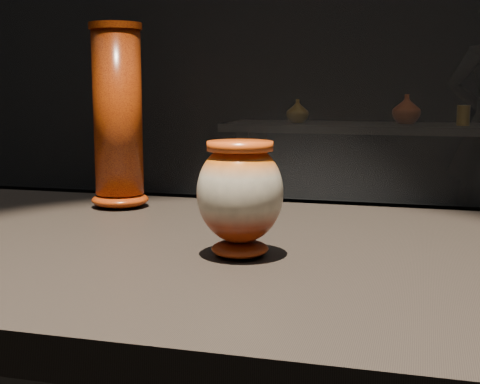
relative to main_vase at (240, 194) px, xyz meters
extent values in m
cube|color=black|center=(-0.11, 5.06, 0.61)|extent=(8.00, 3.20, 0.04)
cube|color=black|center=(-0.11, 0.06, -0.11)|extent=(2.00, 0.80, 0.05)
ellipsoid|color=maroon|center=(0.00, 0.00, -0.08)|extent=(0.10, 0.10, 0.02)
ellipsoid|color=beige|center=(0.00, 0.00, 0.00)|extent=(0.15, 0.15, 0.14)
cylinder|color=orange|center=(0.00, 0.00, 0.07)|extent=(0.11, 0.11, 0.01)
ellipsoid|color=#C5490D|center=(-0.34, 0.32, -0.08)|extent=(0.15, 0.15, 0.03)
cylinder|color=#C5490D|center=(-0.34, 0.32, 0.10)|extent=(0.12, 0.12, 0.32)
cylinder|color=#C5490D|center=(-0.34, 0.32, 0.26)|extent=(0.13, 0.13, 0.01)
cube|color=black|center=(-0.01, 3.46, -0.11)|extent=(2.00, 0.60, 0.05)
cube|color=black|center=(-0.86, 3.46, -0.56)|extent=(0.08, 0.50, 0.85)
imported|color=#A06C17|center=(-0.55, 3.43, -0.01)|extent=(0.20, 0.20, 0.15)
imported|color=maroon|center=(0.14, 3.52, 0.00)|extent=(0.25, 0.25, 0.19)
cylinder|color=#A06C17|center=(0.48, 3.42, -0.03)|extent=(0.08, 0.08, 0.12)
camera|label=1|loc=(0.24, -0.89, 0.15)|focal=50.00mm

